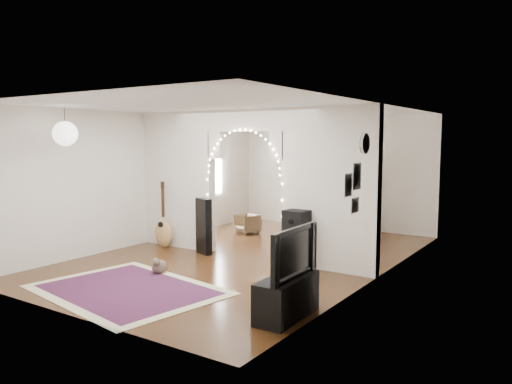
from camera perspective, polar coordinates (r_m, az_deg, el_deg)
The scene contains 25 objects.
floor at distance 9.30m, azimuth -1.06°, elevation -7.39°, with size 7.50×7.50×0.00m, color black.
ceiling at distance 9.06m, azimuth -1.09°, elevation 9.46°, with size 5.00×7.50×0.02m, color white.
wall_back at distance 12.34m, azimuth 8.87°, elevation 2.21°, with size 5.00×0.02×2.70m, color silver.
wall_front at distance 6.38m, azimuth -20.60°, elevation -1.64°, with size 5.00×0.02×2.70m, color silver.
wall_left at distance 10.69m, azimuth -12.17°, elevation 1.56°, with size 0.02×7.50×2.70m, color silver.
wall_right at distance 7.93m, azimuth 13.96°, elevation 0.01°, with size 0.02×7.50×2.70m, color silver.
divider_wall at distance 9.07m, azimuth -1.08°, elevation 1.39°, with size 5.00×0.20×2.70m.
fairy_lights at distance 8.95m, azimuth -1.55°, elevation 2.14°, with size 1.64×0.04×1.60m, color #FFEABF, non-canonical shape.
window at distance 11.99m, azimuth -5.92°, elevation 2.86°, with size 0.04×1.20×1.40m, color white.
wall_clock at distance 7.34m, azimuth 12.37°, elevation 5.44°, with size 0.31×0.31×0.03m, color white.
picture_frames at distance 7.00m, azimuth 11.08°, elevation 0.52°, with size 0.02×0.50×0.70m, color white, non-canonical shape.
paper_lantern at distance 8.66m, azimuth -20.97°, elevation 6.24°, with size 0.40×0.40×0.40m, color white.
ceiling_fan at distance 10.75m, azimuth 5.03°, elevation 7.30°, with size 1.10×1.10×0.30m, color gold, non-canonical shape.
area_rug at distance 7.53m, azimuth -14.49°, elevation -10.75°, with size 2.65×1.98×0.02m, color maroon.
guitar_case at distance 9.47m, azimuth -5.99°, elevation -3.91°, with size 0.40×0.13×1.06m, color black.
acoustic_guitar at distance 10.17m, azimuth -10.55°, elevation -3.51°, with size 0.47×0.23×1.12m.
tabby_cat at distance 8.28m, azimuth -11.01°, elevation -8.32°, with size 0.30×0.45×0.30m.
floor_speaker at distance 8.37m, azimuth 4.63°, elevation -5.46°, with size 0.41×0.37×0.99m.
media_console at distance 6.19m, azimuth 3.53°, elevation -11.94°, with size 0.40×1.00×0.50m, color black.
tv at distance 6.04m, azimuth 3.57°, elevation -6.88°, with size 1.07×0.14×0.62m, color black.
bookcase at distance 12.13m, azimuth 8.63°, elevation -0.22°, with size 1.66×0.42×1.70m, color #C0AC8B.
dining_table at distance 10.86m, azimuth 9.63°, elevation -1.87°, with size 1.27×0.90×0.76m.
flower_vase at distance 10.84m, azimuth 9.65°, elevation -0.98°, with size 0.18×0.18×0.19m, color white.
dining_chair_left at distance 11.54m, azimuth -1.03°, elevation -3.64°, with size 0.47×0.48×0.44m, color #4F3E27.
dining_chair_right at distance 9.73m, azimuth 5.68°, elevation -5.46°, with size 0.48×0.49×0.45m, color #4F3E27.
Camera 1 is at (5.14, -7.44, 2.16)m, focal length 35.00 mm.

